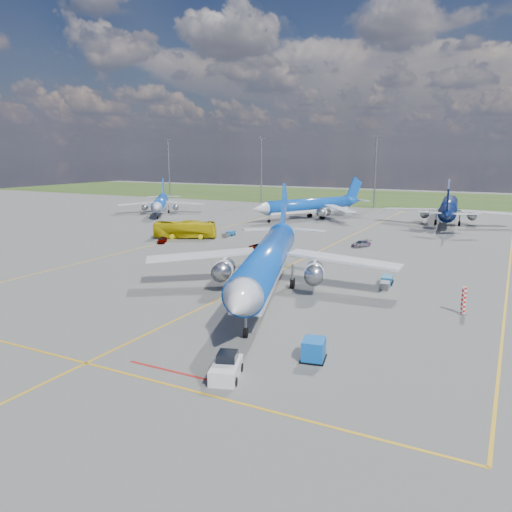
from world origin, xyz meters
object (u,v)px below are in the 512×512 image
at_px(bg_jet_n, 447,224).
at_px(apron_bus, 185,230).
at_px(warning_post, 464,301).
at_px(baggage_tug_c, 229,234).
at_px(uld_container, 314,349).
at_px(pushback_tug, 226,368).
at_px(service_car_c, 361,244).
at_px(service_car_a, 162,240).
at_px(bg_jet_nnw, 308,219).
at_px(main_airliner, 267,293).
at_px(bg_jet_nw, 161,214).
at_px(service_car_b, 262,248).
at_px(baggage_tug_w, 386,282).

distance_m(bg_jet_n, apron_bus, 65.44).
bearing_deg(warning_post, baggage_tug_c, 145.83).
relative_size(bg_jet_n, uld_container, 19.74).
bearing_deg(pushback_tug, service_car_c, 76.37).
xyz_separation_m(service_car_a, service_car_c, (35.07, 13.74, -0.02)).
distance_m(bg_jet_nnw, service_car_c, 40.86).
distance_m(warning_post, apron_bus, 61.30).
bearing_deg(apron_bus, main_airliner, -156.81).
relative_size(bg_jet_nw, service_car_c, 8.56).
height_order(bg_jet_nnw, pushback_tug, bg_jet_nnw).
height_order(uld_container, service_car_a, uld_container).
distance_m(apron_bus, service_car_b, 20.75).
height_order(bg_jet_nnw, service_car_b, bg_jet_nnw).
relative_size(pushback_tug, apron_bus, 0.43).
bearing_deg(baggage_tug_w, warning_post, -46.11).
height_order(bg_jet_n, baggage_tug_w, bg_jet_n).
bearing_deg(service_car_b, pushback_tug, -149.94).
bearing_deg(service_car_b, bg_jet_nw, 60.68).
height_order(warning_post, service_car_c, warning_post).
bearing_deg(bg_jet_nnw, service_car_a, -77.13).
bearing_deg(uld_container, pushback_tug, -138.82).
bearing_deg(bg_jet_n, main_airliner, 75.96).
xyz_separation_m(service_car_b, service_car_c, (14.39, 12.12, -0.03)).
distance_m(service_car_b, baggage_tug_w, 28.45).
xyz_separation_m(bg_jet_nnw, service_car_b, (9.21, -45.47, 0.63)).
xyz_separation_m(apron_bus, service_car_b, (20.07, -5.14, -1.13)).
bearing_deg(service_car_a, warning_post, -46.52).
height_order(warning_post, bg_jet_nnw, bg_jet_nnw).
relative_size(apron_bus, service_car_c, 3.08).
xyz_separation_m(pushback_tug, service_car_b, (-20.57, 46.49, -0.11)).
height_order(bg_jet_nnw, uld_container, bg_jet_nnw).
xyz_separation_m(bg_jet_nnw, uld_container, (34.49, -85.76, 0.88)).
height_order(service_car_c, baggage_tug_w, service_car_c).
distance_m(bg_jet_nnw, baggage_tug_w, 68.21).
relative_size(uld_container, baggage_tug_w, 0.46).
xyz_separation_m(warning_post, bg_jet_n, (-10.53, 74.60, -1.50)).
xyz_separation_m(bg_jet_nw, main_airliner, (63.72, -60.25, 0.00)).
relative_size(bg_jet_nw, apron_bus, 2.78).
xyz_separation_m(main_airliner, service_car_b, (-12.96, 24.02, 0.63)).
bearing_deg(baggage_tug_c, service_car_c, -3.35).
xyz_separation_m(warning_post, service_car_b, (-35.07, 21.62, -0.87)).
relative_size(bg_jet_nw, pushback_tug, 6.47).
relative_size(service_car_c, baggage_tug_c, 0.94).
relative_size(apron_bus, baggage_tug_c, 2.91).
bearing_deg(bg_jet_nw, bg_jet_n, -21.71).
height_order(bg_jet_nnw, main_airliner, main_airliner).
height_order(pushback_tug, service_car_c, pushback_tug).
bearing_deg(main_airliner, apron_bus, 119.87).
bearing_deg(pushback_tug, service_car_a, 112.94).
bearing_deg(service_car_a, service_car_b, -22.30).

